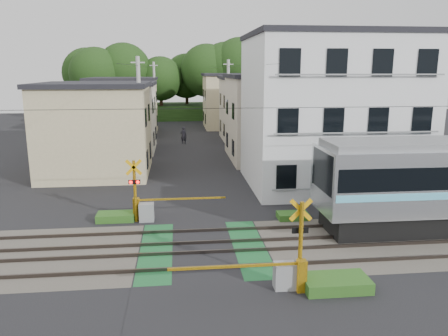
{
  "coord_description": "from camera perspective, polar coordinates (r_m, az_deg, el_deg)",
  "views": [
    {
      "loc": [
        -0.93,
        -16.66,
        7.15
      ],
      "look_at": [
        1.4,
        5.0,
        2.23
      ],
      "focal_mm": 35.0,
      "sensor_mm": 36.0,
      "label": 1
    }
  ],
  "objects": [
    {
      "name": "track_bed",
      "position": [
        18.13,
        -2.75,
        -10.37
      ],
      "size": [
        120.0,
        120.0,
        0.14
      ],
      "color": "#47423A",
      "rests_on": "ground"
    },
    {
      "name": "catenary",
      "position": [
        18.4,
        16.12,
        1.41
      ],
      "size": [
        60.0,
        5.04,
        7.0
      ],
      "color": "#2D2D33",
      "rests_on": "ground"
    },
    {
      "name": "utility_poles",
      "position": [
        39.78,
        -6.35,
        8.24
      ],
      "size": [
        7.9,
        42.0,
        8.0
      ],
      "color": "#A5A5A0",
      "rests_on": "ground"
    },
    {
      "name": "tree_hill",
      "position": [
        65.28,
        -5.07,
        11.45
      ],
      "size": [
        40.0,
        12.7,
        11.67
      ],
      "color": "#1D3913",
      "rests_on": "ground"
    },
    {
      "name": "houses_row",
      "position": [
        42.77,
        -4.56,
        7.46
      ],
      "size": [
        22.07,
        31.35,
        6.8
      ],
      "color": "#C6B88C",
      "rests_on": "ground"
    },
    {
      "name": "apartment_block",
      "position": [
        27.91,
        13.75,
        7.25
      ],
      "size": [
        10.2,
        8.36,
        9.3
      ],
      "color": "white",
      "rests_on": "ground"
    },
    {
      "name": "crossing_signal_far",
      "position": [
        21.37,
        -10.33,
        -5.01
      ],
      "size": [
        4.74,
        0.65,
        3.09
      ],
      "color": "#ECA70C",
      "rests_on": "ground"
    },
    {
      "name": "weed_patches",
      "position": [
        18.17,
        2.88,
        -9.82
      ],
      "size": [
        10.25,
        8.8,
        0.4
      ],
      "color": "#2D5E1E",
      "rests_on": "ground"
    },
    {
      "name": "crossing_signal_near",
      "position": [
        14.93,
        8.32,
        -12.95
      ],
      "size": [
        4.74,
        0.65,
        3.09
      ],
      "color": "#ECA70C",
      "rests_on": "ground"
    },
    {
      "name": "ground",
      "position": [
        18.15,
        -2.75,
        -10.48
      ],
      "size": [
        120.0,
        120.0,
        0.0
      ],
      "primitive_type": "plane",
      "color": "black"
    },
    {
      "name": "pedestrian",
      "position": [
        43.13,
        -5.3,
        4.27
      ],
      "size": [
        0.68,
        0.53,
        1.67
      ],
      "primitive_type": "imported",
      "rotation": [
        0.0,
        0.0,
        2.92
      ],
      "color": "#2D2C37",
      "rests_on": "ground"
    }
  ]
}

